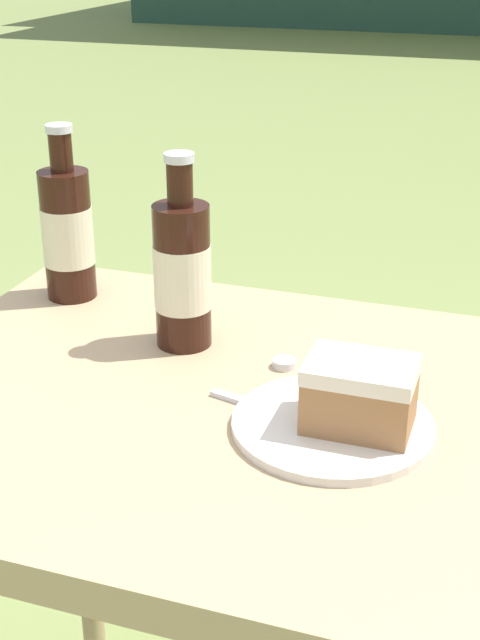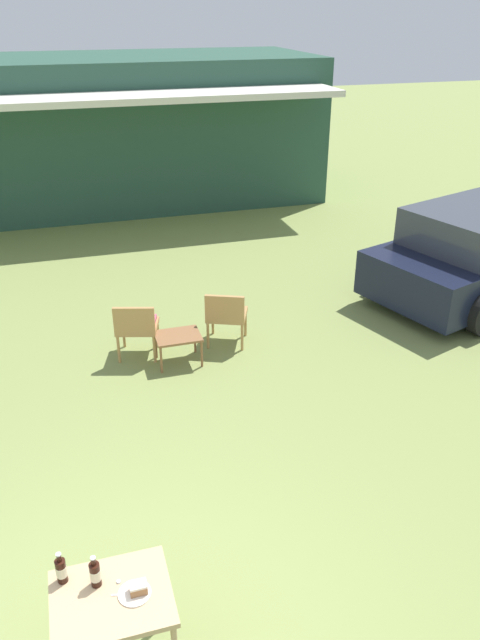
{
  "view_description": "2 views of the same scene",
  "coord_description": "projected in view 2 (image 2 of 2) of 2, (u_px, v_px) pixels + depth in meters",
  "views": [
    {
      "loc": [
        0.31,
        -0.81,
        1.23
      ],
      "look_at": [
        0.0,
        0.1,
        0.8
      ],
      "focal_mm": 50.0,
      "sensor_mm": 36.0,
      "label": 1
    },
    {
      "loc": [
        0.01,
        -2.82,
        4.09
      ],
      "look_at": [
        1.78,
        3.14,
        0.9
      ],
      "focal_mm": 35.0,
      "sensor_mm": 36.0,
      "label": 2
    }
  ],
  "objects": [
    {
      "name": "cola_bottle_far",
      "position": [
        61.0,
        570.0,
        3.99
      ],
      "size": [
        0.07,
        0.07,
        0.24
      ],
      "color": "black",
      "rests_on": "patio_table"
    },
    {
      "name": "garden_side_table",
      "position": [
        178.0,
        338.0,
        7.77
      ],
      "size": [
        0.56,
        0.43,
        0.39
      ],
      "color": "brown",
      "rests_on": "ground_plane"
    },
    {
      "name": "cola_bottle_near",
      "position": [
        95.0,
        574.0,
        3.96
      ],
      "size": [
        0.07,
        0.07,
        0.24
      ],
      "color": "black",
      "rests_on": "patio_table"
    },
    {
      "name": "loose_bottle_cap",
      "position": [
        119.0,
        582.0,
        4.02
      ],
      "size": [
        0.03,
        0.03,
        0.01
      ],
      "color": "silver",
      "rests_on": "patio_table"
    },
    {
      "name": "wicker_chair_plain",
      "position": [
        226.0,
        313.0,
        8.12
      ],
      "size": [
        0.65,
        0.62,
        0.77
      ],
      "rotation": [
        0.0,
        0.0,
        2.74
      ],
      "color": "#B2844C",
      "rests_on": "ground_plane"
    },
    {
      "name": "fork",
      "position": [
        127.0,
        595.0,
        3.93
      ],
      "size": [
        0.19,
        0.06,
        0.01
      ],
      "color": "silver",
      "rests_on": "patio_table"
    },
    {
      "name": "cake_on_plate",
      "position": [
        137.0,
        590.0,
        3.93
      ],
      "size": [
        0.21,
        0.21,
        0.08
      ],
      "color": "silver",
      "rests_on": "patio_table"
    },
    {
      "name": "wicker_chair_cushioned",
      "position": [
        137.0,
        325.0,
        7.84
      ],
      "size": [
        0.61,
        0.58,
        0.77
      ],
      "rotation": [
        0.0,
        0.0,
        2.86
      ],
      "color": "#B2844C",
      "rests_on": "ground_plane"
    },
    {
      "name": "patio_table",
      "position": [
        113.0,
        606.0,
        3.97
      ],
      "size": [
        0.76,
        0.63,
        0.75
      ],
      "color": "tan",
      "rests_on": "ground_plane"
    },
    {
      "name": "cabin_building",
      "position": [
        75.0,
        131.0,
        13.67
      ],
      "size": [
        10.54,
        4.91,
        3.06
      ],
      "color": "#284C3D",
      "rests_on": "ground_plane"
    }
  ]
}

